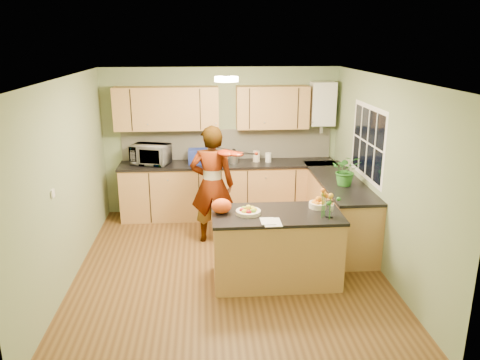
{
  "coord_description": "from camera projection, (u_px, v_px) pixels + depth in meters",
  "views": [
    {
      "loc": [
        -0.29,
        -5.66,
        2.95
      ],
      "look_at": [
        0.19,
        0.5,
        1.07
      ],
      "focal_mm": 35.0,
      "sensor_mm": 36.0,
      "label": 1
    }
  ],
  "objects": [
    {
      "name": "wall_right",
      "position": [
        382.0,
        175.0,
        6.06
      ],
      "size": [
        0.02,
        4.5,
        2.5
      ],
      "primitive_type": "cube",
      "color": "gray",
      "rests_on": "floor"
    },
    {
      "name": "papers",
      "position": [
        272.0,
        222.0,
        5.4
      ],
      "size": [
        0.2,
        0.27,
        0.01
      ],
      "primitive_type": "cube",
      "color": "white",
      "rests_on": "peninsula_island"
    },
    {
      "name": "ceiling",
      "position": [
        228.0,
        78.0,
        5.55
      ],
      "size": [
        4.0,
        4.5,
        0.02
      ],
      "primitive_type": "cube",
      "color": "silver",
      "rests_on": "wall_back"
    },
    {
      "name": "jar_white",
      "position": [
        268.0,
        157.0,
        7.91
      ],
      "size": [
        0.11,
        0.11,
        0.16
      ],
      "primitive_type": "cylinder",
      "rotation": [
        0.0,
        0.0,
        -0.09
      ],
      "color": "white",
      "rests_on": "back_counter"
    },
    {
      "name": "light_switch",
      "position": [
        53.0,
        194.0,
        5.18
      ],
      "size": [
        0.02,
        0.09,
        0.09
      ],
      "primitive_type": "cube",
      "color": "white",
      "rests_on": "wall_left"
    },
    {
      "name": "peninsula_island",
      "position": [
        276.0,
        247.0,
        5.83
      ],
      "size": [
        1.58,
        0.81,
        0.91
      ],
      "color": "#B07D46",
      "rests_on": "floor"
    },
    {
      "name": "potted_plant",
      "position": [
        346.0,
        170.0,
        6.61
      ],
      "size": [
        0.47,
        0.42,
        0.45
      ],
      "primitive_type": "imported",
      "rotation": [
        0.0,
        0.0,
        -0.21
      ],
      "color": "#2E7627",
      "rests_on": "right_counter"
    },
    {
      "name": "ceiling_lamp",
      "position": [
        226.0,
        79.0,
        5.85
      ],
      "size": [
        0.3,
        0.3,
        0.07
      ],
      "color": "#FFEABF",
      "rests_on": "ceiling"
    },
    {
      "name": "violin",
      "position": [
        226.0,
        153.0,
        6.52
      ],
      "size": [
        0.7,
        0.61,
        0.17
      ],
      "primitive_type": null,
      "rotation": [
        0.17,
        0.0,
        -0.61
      ],
      "color": "#4A1604",
      "rests_on": "violinist"
    },
    {
      "name": "fruit_dish",
      "position": [
        248.0,
        211.0,
        5.66
      ],
      "size": [
        0.3,
        0.3,
        0.11
      ],
      "color": "beige",
      "rests_on": "peninsula_island"
    },
    {
      "name": "flower_vase",
      "position": [
        330.0,
        194.0,
        5.49
      ],
      "size": [
        0.23,
        0.23,
        0.43
      ],
      "rotation": [
        0.0,
        0.0,
        0.3
      ],
      "color": "silver",
      "rests_on": "peninsula_island"
    },
    {
      "name": "jar_cream",
      "position": [
        256.0,
        156.0,
        7.93
      ],
      "size": [
        0.14,
        0.14,
        0.18
      ],
      "primitive_type": "cylinder",
      "rotation": [
        0.0,
        0.0,
        -0.15
      ],
      "color": "beige",
      "rests_on": "back_counter"
    },
    {
      "name": "splashback",
      "position": [
        227.0,
        144.0,
        8.07
      ],
      "size": [
        3.6,
        0.02,
        0.52
      ],
      "primitive_type": "cube",
      "color": "beige",
      "rests_on": "back_counter"
    },
    {
      "name": "window_right",
      "position": [
        368.0,
        143.0,
        6.55
      ],
      "size": [
        0.01,
        1.3,
        1.05
      ],
      "color": "white",
      "rests_on": "wall_right"
    },
    {
      "name": "wall_left",
      "position": [
        67.0,
        182.0,
        5.77
      ],
      "size": [
        0.02,
        4.5,
        2.5
      ],
      "primitive_type": "cube",
      "color": "gray",
      "rests_on": "floor"
    },
    {
      "name": "wall_back",
      "position": [
        221.0,
        141.0,
        8.06
      ],
      "size": [
        4.0,
        0.02,
        2.5
      ],
      "primitive_type": "cube",
      "color": "gray",
      "rests_on": "floor"
    },
    {
      "name": "right_counter",
      "position": [
        338.0,
        209.0,
        7.08
      ],
      "size": [
        0.62,
        2.24,
        0.94
      ],
      "color": "#B07D46",
      "rests_on": "floor"
    },
    {
      "name": "kettle",
      "position": [
        234.0,
        156.0,
        7.84
      ],
      "size": [
        0.15,
        0.15,
        0.28
      ],
      "rotation": [
        0.0,
        0.0,
        -0.39
      ],
      "color": "silver",
      "rests_on": "back_counter"
    },
    {
      "name": "floor",
      "position": [
        229.0,
        267.0,
        6.28
      ],
      "size": [
        4.5,
        4.5,
        0.0
      ],
      "primitive_type": "plane",
      "color": "#543518",
      "rests_on": "ground"
    },
    {
      "name": "microwave",
      "position": [
        151.0,
        154.0,
        7.75
      ],
      "size": [
        0.69,
        0.57,
        0.33
      ],
      "primitive_type": "imported",
      "rotation": [
        0.0,
        0.0,
        -0.31
      ],
      "color": "white",
      "rests_on": "back_counter"
    },
    {
      "name": "wall_front",
      "position": [
        243.0,
        258.0,
        3.77
      ],
      "size": [
        4.0,
        0.02,
        2.5
      ],
      "primitive_type": "cube",
      "color": "gray",
      "rests_on": "floor"
    },
    {
      "name": "back_counter",
      "position": [
        228.0,
        189.0,
        8.01
      ],
      "size": [
        3.64,
        0.62,
        0.94
      ],
      "color": "#B07D46",
      "rests_on": "floor"
    },
    {
      "name": "blue_box",
      "position": [
        198.0,
        156.0,
        7.79
      ],
      "size": [
        0.31,
        0.23,
        0.25
      ],
      "primitive_type": "cube",
      "rotation": [
        0.0,
        0.0,
        -0.02
      ],
      "color": "navy",
      "rests_on": "back_counter"
    },
    {
      "name": "violinist",
      "position": [
        212.0,
        185.0,
        6.87
      ],
      "size": [
        0.69,
        0.49,
        1.77
      ],
      "primitive_type": "imported",
      "rotation": [
        0.0,
        0.0,
        3.03
      ],
      "color": "tan",
      "rests_on": "floor"
    },
    {
      "name": "orange_bag",
      "position": [
        222.0,
        206.0,
        5.67
      ],
      "size": [
        0.3,
        0.28,
        0.19
      ],
      "primitive_type": "ellipsoid",
      "rotation": [
        0.0,
        0.0,
        0.35
      ],
      "color": "#EE4C13",
      "rests_on": "peninsula_island"
    },
    {
      "name": "orange_bowl",
      "position": [
        318.0,
        203.0,
        5.86
      ],
      "size": [
        0.24,
        0.24,
        0.14
      ],
      "color": "beige",
      "rests_on": "peninsula_island"
    },
    {
      "name": "boiler",
      "position": [
        322.0,
        104.0,
        7.85
      ],
      "size": [
        0.4,
        0.3,
        0.86
      ],
      "color": "white",
      "rests_on": "wall_back"
    },
    {
      "name": "upper_cabinets",
      "position": [
        211.0,
        108.0,
        7.71
      ],
      "size": [
        3.2,
        0.34,
        0.7
      ],
      "color": "#B07D46",
      "rests_on": "wall_back"
    }
  ]
}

